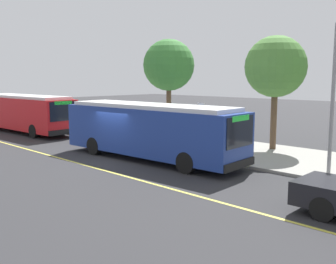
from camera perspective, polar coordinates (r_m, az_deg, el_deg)
name	(u,v)px	position (r m, az deg, el deg)	size (l,w,h in m)	color
ground_plane	(118,158)	(21.19, -7.37, -3.83)	(120.00, 120.00, 0.00)	#2B2B2D
sidewalk_curb	(191,144)	(25.26, 3.37, -1.70)	(44.00, 6.40, 0.15)	gray
lane_stripe_center	(83,165)	(19.94, -12.35, -4.69)	(36.00, 0.14, 0.01)	#E0D64C
transit_bus_main	(150,129)	(20.45, -2.64, 0.39)	(11.05, 3.16, 2.95)	navy
transit_bus_second	(25,112)	(32.85, -20.30, 2.77)	(11.07, 3.11, 2.95)	red
bus_shelter	(193,116)	(24.40, 3.75, 2.32)	(2.90, 1.60, 2.48)	#333338
waiting_bench	(195,137)	(24.43, 3.98, -0.71)	(1.60, 0.48, 0.95)	brown
route_sign_post	(201,121)	(21.56, 4.83, 1.68)	(0.44, 0.08, 2.80)	#333338
street_tree_near_shelter	(169,65)	(28.73, 0.12, 9.74)	(3.74, 3.74, 6.95)	brown
street_tree_downstreet	(276,67)	(23.44, 15.50, 9.16)	(3.53, 3.53, 6.56)	brown
utility_pole	(333,101)	(17.85, 23.00, 4.26)	(0.16, 0.16, 6.40)	gray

